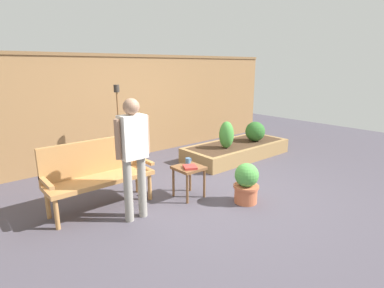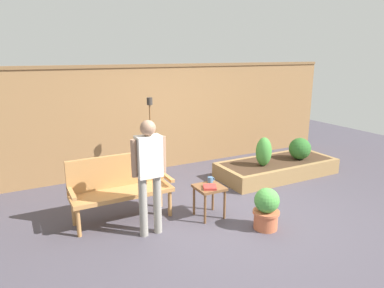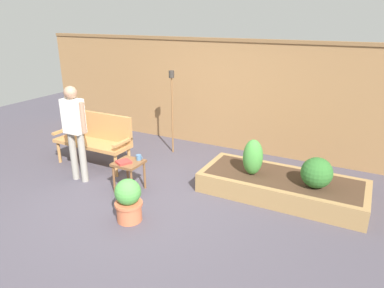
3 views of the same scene
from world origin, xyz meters
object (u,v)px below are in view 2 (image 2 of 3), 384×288
side_table (209,192)px  tiki_torch (150,125)px  book_on_table (210,187)px  garden_bench (120,183)px  potted_boxwood (266,208)px  shrub_near_bench (264,152)px  person_by_bench (149,168)px  shrub_far_corner (300,149)px  cup_on_table (210,180)px

side_table → tiki_torch: bearing=97.8°
book_on_table → tiki_torch: bearing=123.1°
garden_bench → potted_boxwood: size_ratio=2.44×
garden_bench → tiki_torch: tiki_torch is taller
shrub_near_bench → tiki_torch: (-1.91, 0.88, 0.53)m
tiki_torch → person_by_bench: size_ratio=1.03×
potted_boxwood → shrub_far_corner: bearing=35.9°
shrub_near_bench → person_by_bench: size_ratio=0.35×
garden_bench → cup_on_table: 1.34m
cup_on_table → tiki_torch: bearing=102.0°
book_on_table → shrub_far_corner: bearing=45.4°
tiki_torch → cup_on_table: bearing=-78.0°
book_on_table → shrub_near_bench: shrub_near_bench is taller
book_on_table → shrub_far_corner: 2.78m
tiki_torch → person_by_bench: 1.93m
side_table → garden_bench: bearing=153.9°
cup_on_table → potted_boxwood: bearing=-63.5°
shrub_near_bench → garden_bench: bearing=-174.8°
book_on_table → tiki_torch: size_ratio=0.12×
side_table → shrub_far_corner: bearing=17.7°
shrub_near_bench → book_on_table: bearing=-152.3°
shrub_far_corner → person_by_bench: person_by_bench is taller
side_table → cup_on_table: cup_on_table is taller
side_table → potted_boxwood: (0.51, -0.68, -0.10)m
garden_bench → book_on_table: (1.13, -0.64, -0.05)m
potted_boxwood → cup_on_table: bearing=116.5°
book_on_table → potted_boxwood: bearing=-22.0°
side_table → cup_on_table: size_ratio=4.23×
cup_on_table → book_on_table: (-0.13, -0.20, -0.02)m
cup_on_table → shrub_near_bench: (1.58, 0.69, 0.05)m
potted_boxwood → shrub_near_bench: bearing=52.3°
tiki_torch → shrub_far_corner: bearing=-17.3°
potted_boxwood → tiki_torch: size_ratio=0.37×
tiki_torch → person_by_bench: (-0.72, -1.79, -0.18)m
book_on_table → side_table: bearing=90.8°
garden_bench → book_on_table: size_ratio=7.25×
garden_bench → side_table: (1.16, -0.57, -0.15)m
garden_bench → potted_boxwood: 2.10m
cup_on_table → shrub_far_corner: shrub_far_corner is taller
potted_boxwood → tiki_torch: 2.63m
shrub_near_bench → tiki_torch: tiki_torch is taller
potted_boxwood → garden_bench: bearing=143.1°
person_by_bench → book_on_table: bearing=0.6°
potted_boxwood → shrub_far_corner: 2.59m
side_table → shrub_near_bench: (1.68, 0.83, 0.18)m
cup_on_table → potted_boxwood: size_ratio=0.19×
potted_boxwood → shrub_near_bench: size_ratio=1.07×
garden_bench → person_by_bench: person_by_bench is taller
book_on_table → tiki_torch: 1.89m
tiki_torch → person_by_bench: bearing=-111.9°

